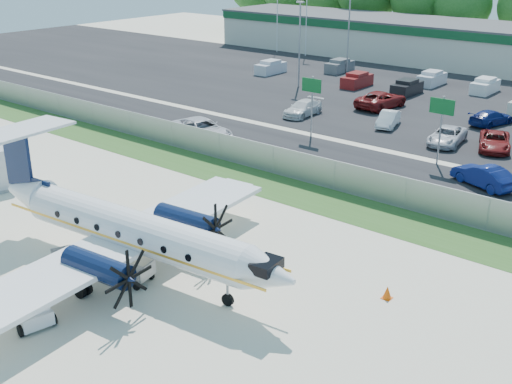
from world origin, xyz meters
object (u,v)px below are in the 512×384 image
Objects in this scene: pushback_tug at (30,312)px; baggage_cart_near at (65,262)px; baggage_cart_far at (130,272)px; service_container at (0,169)px; aircraft at (129,229)px.

pushback_tug is 1.22× the size of baggage_cart_near.
service_container is (-16.13, 2.94, 0.76)m from baggage_cart_far.
baggage_cart_near is (-2.86, 3.75, -0.15)m from pushback_tug.
baggage_cart_near is at bearing 127.31° from pushback_tug.
service_container reaches higher than baggage_cart_far.
aircraft is 8.07× the size of baggage_cart_far.
aircraft is at bearing -8.14° from service_container.
pushback_tug is at bearing -52.69° from baggage_cart_near.
pushback_tug is 0.86× the size of service_container.
aircraft reaches higher than baggage_cart_far.
aircraft is 7.82× the size of pushback_tug.
service_container is at bearing 171.86° from aircraft.
aircraft is at bearing 37.90° from baggage_cart_near.
baggage_cart_far is at bearing 84.23° from pushback_tug.
pushback_tug is at bearing -87.25° from aircraft.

